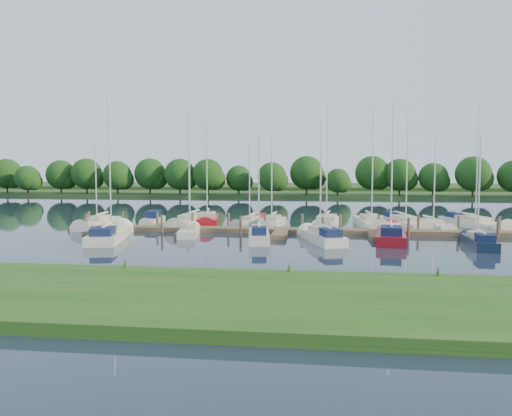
# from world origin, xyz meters

# --- Properties ---
(ground) EXTENTS (260.00, 260.00, 0.00)m
(ground) POSITION_xyz_m (0.00, 0.00, 0.00)
(ground) COLOR #17232F
(ground) RESTS_ON ground
(near_bank) EXTENTS (90.00, 10.00, 0.50)m
(near_bank) POSITION_xyz_m (0.00, -16.00, 0.25)
(near_bank) COLOR #1C4C15
(near_bank) RESTS_ON ground
(dock) EXTENTS (40.00, 6.00, 0.40)m
(dock) POSITION_xyz_m (0.00, 7.31, 0.20)
(dock) COLOR #4E402C
(dock) RESTS_ON ground
(mooring_pilings) EXTENTS (38.24, 2.84, 2.00)m
(mooring_pilings) POSITION_xyz_m (0.00, 8.43, 0.60)
(mooring_pilings) COLOR #473D33
(mooring_pilings) RESTS_ON ground
(far_shore) EXTENTS (180.00, 30.00, 0.60)m
(far_shore) POSITION_xyz_m (0.00, 75.00, 0.30)
(far_shore) COLOR #21471B
(far_shore) RESTS_ON ground
(distant_hill) EXTENTS (220.00, 40.00, 1.40)m
(distant_hill) POSITION_xyz_m (0.00, 100.00, 0.70)
(distant_hill) COLOR #354E22
(distant_hill) RESTS_ON ground
(treeline) EXTENTS (145.54, 10.30, 8.26)m
(treeline) POSITION_xyz_m (3.99, 62.67, 4.06)
(treeline) COLOR #38281C
(treeline) RESTS_ON ground
(sailboat_n_0) EXTENTS (2.31, 8.30, 10.51)m
(sailboat_n_0) POSITION_xyz_m (-18.64, 10.50, 0.27)
(sailboat_n_0) COLOR silver
(sailboat_n_0) RESTS_ON ground
(motorboat) EXTENTS (1.72, 5.14, 1.69)m
(motorboat) POSITION_xyz_m (-14.04, 13.64, 0.35)
(motorboat) COLOR silver
(motorboat) RESTS_ON ground
(sailboat_n_2) EXTENTS (2.56, 9.55, 12.10)m
(sailboat_n_2) POSITION_xyz_m (-9.60, 12.28, 0.28)
(sailboat_n_2) COLOR silver
(sailboat_n_2) RESTS_ON ground
(sailboat_n_3) EXTENTS (3.37, 8.96, 11.36)m
(sailboat_n_3) POSITION_xyz_m (-8.20, 13.70, 0.28)
(sailboat_n_3) COLOR maroon
(sailboat_n_3) RESTS_ON ground
(sailboat_n_4) EXTENTS (3.02, 6.66, 8.50)m
(sailboat_n_4) POSITION_xyz_m (-3.62, 13.55, 0.31)
(sailboat_n_4) COLOR silver
(sailboat_n_4) RESTS_ON ground
(sailboat_n_5) EXTENTS (2.29, 7.44, 9.59)m
(sailboat_n_5) POSITION_xyz_m (-1.32, 12.05, 0.28)
(sailboat_n_5) COLOR silver
(sailboat_n_5) RESTS_ON ground
(sailboat_n_6) EXTENTS (3.08, 9.73, 12.27)m
(sailboat_n_6) POSITION_xyz_m (4.00, 12.12, 0.28)
(sailboat_n_6) COLOR silver
(sailboat_n_6) RESTS_ON ground
(sailboat_n_7) EXTENTS (2.89, 9.58, 12.07)m
(sailboat_n_7) POSITION_xyz_m (8.37, 13.34, 0.28)
(sailboat_n_7) COLOR silver
(sailboat_n_7) RESTS_ON ground
(sailboat_n_8) EXTENTS (3.83, 9.77, 12.17)m
(sailboat_n_8) POSITION_xyz_m (11.71, 14.39, 0.32)
(sailboat_n_8) COLOR silver
(sailboat_n_8) RESTS_ON ground
(sailboat_n_9) EXTENTS (2.74, 7.06, 8.94)m
(sailboat_n_9) POSITION_xyz_m (13.96, 12.24, 0.27)
(sailboat_n_9) COLOR silver
(sailboat_n_9) RESTS_ON ground
(sailboat_n_10) EXTENTS (4.61, 9.75, 12.22)m
(sailboat_n_10) POSITION_xyz_m (18.37, 14.83, 0.32)
(sailboat_n_10) COLOR silver
(sailboat_n_10) RESTS_ON ground
(sailboat_s_0) EXTENTS (3.90, 9.56, 11.98)m
(sailboat_s_0) POSITION_xyz_m (-13.60, 1.90, 0.33)
(sailboat_s_0) COLOR silver
(sailboat_s_0) RESTS_ON ground
(sailboat_s_1) EXTENTS (2.34, 6.37, 8.13)m
(sailboat_s_1) POSITION_xyz_m (-7.84, 5.16, 0.27)
(sailboat_s_1) COLOR silver
(sailboat_s_1) RESTS_ON ground
(sailboat_s_2) EXTENTS (2.29, 6.64, 8.73)m
(sailboat_s_2) POSITION_xyz_m (-1.47, 2.52, 0.35)
(sailboat_s_2) COLOR silver
(sailboat_s_2) RESTS_ON ground
(sailboat_s_3) EXTENTS (3.73, 7.69, 9.95)m
(sailboat_s_3) POSITION_xyz_m (3.51, 2.70, 0.33)
(sailboat_s_3) COLOR silver
(sailboat_s_3) RESTS_ON ground
(sailboat_s_4) EXTENTS (3.11, 9.22, 11.72)m
(sailboat_s_4) POSITION_xyz_m (9.00, 4.24, 0.34)
(sailboat_s_4) COLOR maroon
(sailboat_s_4) RESTS_ON ground
(sailboat_s_5) EXTENTS (1.92, 6.54, 8.48)m
(sailboat_s_5) POSITION_xyz_m (14.97, 1.66, 0.32)
(sailboat_s_5) COLOR #101E36
(sailboat_s_5) RESTS_ON ground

